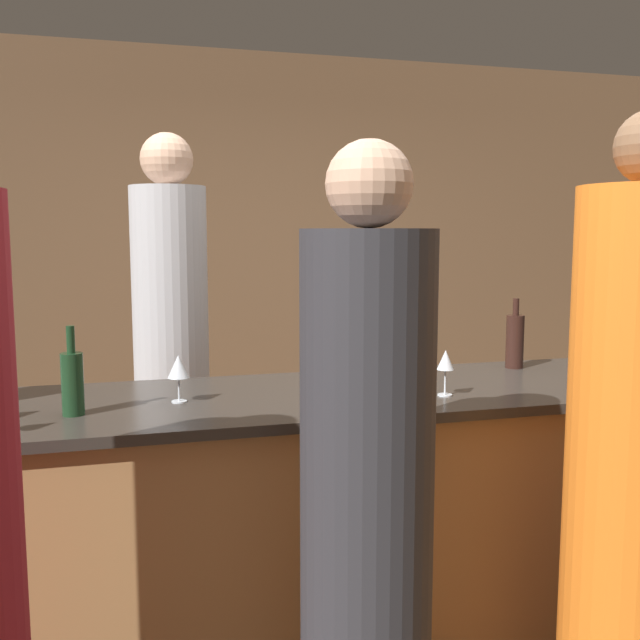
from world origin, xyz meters
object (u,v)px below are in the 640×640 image
Objects in this scene: wine_bottle_0 at (72,382)px; wine_bottle_1 at (515,340)px; bartender at (172,376)px; guest_0 at (635,475)px; guest_2 at (367,518)px.

wine_bottle_0 is 1.79m from wine_bottle_1.
bartender reaches higher than wine_bottle_0.
bartender is 1.05× the size of guest_0.
guest_2 is at bearing 179.27° from guest_0.
guest_2 is at bearing -39.17° from wine_bottle_0.
bartender is 1.57m from guest_2.
guest_2 is 6.15× the size of wine_bottle_1.
wine_bottle_1 is at bearing 158.45° from bartender.
guest_2 is at bearing 104.95° from bartender.
bartender is 1.11× the size of guest_2.
bartender is 1.51m from wine_bottle_1.
guest_0 is (1.22, -1.53, -0.06)m from bartender.
guest_2 is (-0.82, 0.01, -0.04)m from guest_0.
guest_0 is at bearing -0.73° from guest_2.
guest_0 is 1.02m from wine_bottle_1.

